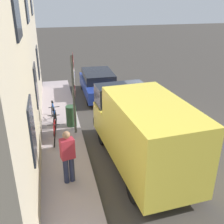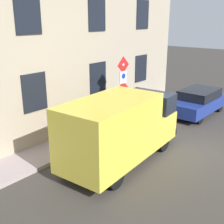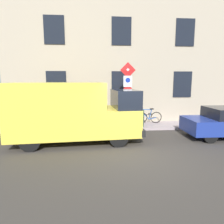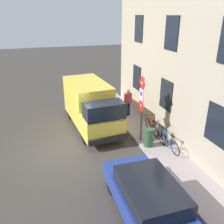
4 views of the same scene
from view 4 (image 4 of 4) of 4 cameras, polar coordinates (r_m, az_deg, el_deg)
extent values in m
plane|color=#3D3833|center=(11.68, -10.00, -9.31)|extent=(80.00, 80.00, 0.00)
cube|color=#AA999B|center=(12.72, 8.82, -6.05)|extent=(1.62, 15.26, 0.14)
cube|color=#B2A48C|center=(12.05, 14.88, 10.10)|extent=(0.70, 13.26, 7.32)
cube|color=black|center=(9.47, 23.79, -2.83)|extent=(0.06, 1.10, 1.50)
cube|color=black|center=(12.20, 12.80, 4.01)|extent=(0.06, 1.10, 1.50)
cube|color=black|center=(15.31, 5.96, 8.16)|extent=(0.06, 1.10, 1.50)
cube|color=black|center=(11.64, 14.07, 17.80)|extent=(0.06, 1.10, 1.50)
cube|color=black|center=(14.87, 6.43, 19.15)|extent=(0.06, 1.10, 1.50)
cylinder|color=#474C47|center=(11.66, 7.17, 0.38)|extent=(0.09, 0.09, 3.19)
pyramid|color=silver|center=(11.20, 7.11, 6.74)|extent=(0.07, 0.50, 0.50)
pyramid|color=red|center=(11.20, 7.14, 6.74)|extent=(0.05, 0.56, 0.56)
cube|color=white|center=(11.37, 7.07, 4.08)|extent=(0.06, 0.44, 0.56)
cylinder|color=#1933B2|center=(11.34, 6.97, 4.35)|extent=(0.02, 0.24, 0.24)
pyramid|color=silver|center=(11.54, 6.85, 1.48)|extent=(0.07, 0.50, 0.50)
pyramid|color=red|center=(11.54, 6.88, 1.48)|extent=(0.05, 0.56, 0.56)
cube|color=yellow|center=(14.03, -5.86, 2.86)|extent=(2.27, 3.93, 2.18)
cube|color=yellow|center=(11.94, -2.20, -3.43)|extent=(2.09, 1.54, 1.10)
cube|color=black|center=(11.40, -1.91, 0.22)|extent=(1.99, 1.11, 0.84)
cube|color=black|center=(11.49, -0.89, -6.60)|extent=(2.01, 0.30, 0.28)
cylinder|color=black|center=(12.65, 1.23, -4.36)|extent=(0.27, 0.77, 0.76)
cylinder|color=black|center=(12.14, -6.48, -5.74)|extent=(0.27, 0.77, 0.76)
cylinder|color=black|center=(15.49, -3.61, 0.78)|extent=(0.27, 0.77, 0.76)
cylinder|color=black|center=(15.08, -9.96, -0.15)|extent=(0.27, 0.77, 0.76)
cube|color=navy|center=(8.18, 8.23, -20.04)|extent=(1.79, 4.02, 0.64)
cube|color=black|center=(7.72, 9.11, -18.22)|extent=(1.63, 2.42, 0.60)
cylinder|color=black|center=(9.07, -0.22, -17.14)|extent=(0.19, 0.60, 0.60)
cylinder|color=black|center=(9.54, 9.04, -15.17)|extent=(0.19, 0.60, 0.60)
torus|color=black|center=(11.92, 11.86, -6.17)|extent=(0.17, 0.67, 0.66)
torus|color=black|center=(11.19, 14.84, -8.48)|extent=(0.17, 0.67, 0.66)
cylinder|color=blue|center=(11.58, 12.86, -5.99)|extent=(0.08, 0.60, 0.60)
cylinder|color=blue|center=(11.41, 13.19, -4.94)|extent=(0.09, 0.73, 0.07)
cylinder|color=blue|center=(11.34, 13.89, -6.84)|extent=(0.05, 0.19, 0.55)
cylinder|color=blue|center=(11.36, 14.19, -8.17)|extent=(0.07, 0.43, 0.12)
cylinder|color=blue|center=(11.79, 12.02, -5.16)|extent=(0.04, 0.09, 0.50)
cube|color=black|center=(11.14, 14.26, -5.61)|extent=(0.10, 0.21, 0.06)
cylinder|color=#262626|center=(11.64, 12.21, -3.91)|extent=(0.46, 0.07, 0.03)
torus|color=black|center=(12.60, 10.17, -4.39)|extent=(0.18, 0.66, 0.65)
torus|color=black|center=(11.79, 12.46, -6.55)|extent=(0.18, 0.66, 0.65)
cylinder|color=black|center=(12.25, 10.94, -4.19)|extent=(0.04, 0.60, 0.60)
cylinder|color=black|center=(12.07, 11.19, -3.19)|extent=(0.05, 0.73, 0.07)
cylinder|color=black|center=(11.97, 11.73, -5.00)|extent=(0.04, 0.19, 0.55)
cylinder|color=black|center=(11.97, 11.95, -6.26)|extent=(0.04, 0.43, 0.12)
cylinder|color=black|center=(12.47, 10.29, -3.42)|extent=(0.04, 0.09, 0.50)
cube|color=black|center=(11.78, 12.02, -3.80)|extent=(0.08, 0.20, 0.06)
cylinder|color=#262626|center=(12.33, 10.44, -2.22)|extent=(0.46, 0.04, 0.03)
torus|color=black|center=(13.30, 8.60, -2.80)|extent=(0.18, 0.67, 0.66)
torus|color=black|center=(12.43, 10.37, -4.79)|extent=(0.18, 0.67, 0.66)
cylinder|color=red|center=(12.93, 9.20, -2.59)|extent=(0.08, 0.60, 0.60)
cylinder|color=red|center=(12.75, 9.40, -1.62)|extent=(0.09, 0.73, 0.07)
cylinder|color=red|center=(12.63, 9.81, -3.33)|extent=(0.05, 0.19, 0.55)
cylinder|color=red|center=(12.62, 9.98, -4.53)|extent=(0.07, 0.43, 0.12)
cylinder|color=red|center=(13.17, 8.70, -1.87)|extent=(0.04, 0.09, 0.50)
cube|color=black|center=(12.44, 10.04, -2.18)|extent=(0.10, 0.21, 0.06)
cylinder|color=#262626|center=(13.03, 8.82, -0.72)|extent=(0.46, 0.07, 0.03)
cylinder|color=#262B47|center=(15.00, 4.06, 0.78)|extent=(0.16, 0.16, 0.85)
cylinder|color=#262B47|center=(14.90, 3.49, 0.65)|extent=(0.16, 0.16, 0.85)
cube|color=#A82937|center=(14.70, 3.85, 3.38)|extent=(0.45, 0.34, 0.62)
sphere|color=#936B4C|center=(14.56, 3.89, 5.06)|extent=(0.22, 0.22, 0.22)
cylinder|color=#2D5133|center=(11.63, 8.75, -6.02)|extent=(0.44, 0.44, 0.90)
camera|label=1|loc=(20.45, -2.58, 20.49)|focal=43.20mm
camera|label=2|loc=(20.26, -28.46, 17.12)|focal=46.20mm
camera|label=3|loc=(13.31, -42.80, 1.29)|focal=33.03mm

